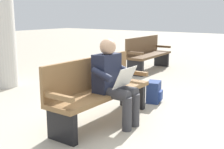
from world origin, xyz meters
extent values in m
plane|color=#B7AD99|center=(0.00, 0.00, 0.00)|extent=(40.00, 40.00, 0.00)
cube|color=olive|center=(0.00, 0.00, 0.42)|extent=(1.80, 0.48, 0.06)
cube|color=olive|center=(0.00, -0.21, 0.68)|extent=(1.80, 0.05, 0.45)
cube|color=olive|center=(-0.85, 0.00, 0.57)|extent=(0.06, 0.48, 0.06)
cube|color=olive|center=(0.85, 0.00, 0.57)|extent=(0.06, 0.48, 0.06)
cube|color=black|center=(-0.80, 0.00, 0.20)|extent=(0.08, 0.43, 0.39)
cube|color=black|center=(0.80, 0.00, 0.20)|extent=(0.08, 0.43, 0.39)
cube|color=#1E2338|center=(-0.03, 0.05, 0.71)|extent=(0.40, 0.22, 0.52)
sphere|color=tan|center=(-0.03, 0.07, 1.07)|extent=(0.22, 0.22, 0.22)
cylinder|color=#38383D|center=(-0.13, 0.26, 0.47)|extent=(0.15, 0.42, 0.15)
cylinder|color=#38383D|center=(0.07, 0.26, 0.47)|extent=(0.15, 0.42, 0.15)
cylinder|color=#38383D|center=(-0.13, 0.45, 0.23)|extent=(0.13, 0.13, 0.45)
cylinder|color=#38383D|center=(0.07, 0.45, 0.23)|extent=(0.13, 0.13, 0.45)
cylinder|color=#1E2338|center=(-0.27, 0.15, 0.74)|extent=(0.09, 0.31, 0.18)
cylinder|color=#1E2338|center=(0.21, 0.15, 0.74)|extent=(0.09, 0.31, 0.18)
cube|color=silver|center=(-0.03, 0.35, 0.68)|extent=(0.40, 0.13, 0.27)
cube|color=navy|center=(-1.26, 0.15, 0.18)|extent=(0.34, 0.28, 0.37)
cube|color=navy|center=(-1.29, 0.27, 0.13)|extent=(0.21, 0.09, 0.16)
cube|color=brown|center=(-3.75, -1.27, 0.42)|extent=(1.82, 0.55, 0.06)
cube|color=brown|center=(-3.75, -1.48, 0.68)|extent=(1.80, 0.12, 0.45)
cube|color=brown|center=(-4.60, -1.30, 0.57)|extent=(0.08, 0.48, 0.06)
cube|color=brown|center=(-2.90, -1.23, 0.57)|extent=(0.08, 0.48, 0.06)
cube|color=black|center=(-4.55, -1.30, 0.20)|extent=(0.10, 0.43, 0.39)
cube|color=black|center=(-2.95, -1.23, 0.20)|extent=(0.10, 0.43, 0.39)
camera|label=1|loc=(3.09, 2.36, 1.50)|focal=46.41mm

